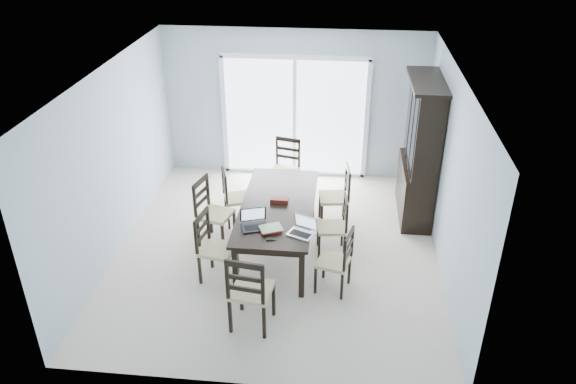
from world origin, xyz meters
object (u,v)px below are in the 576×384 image
chair_end_far (286,162)px  laptop_dark (255,224)px  china_hutch (420,152)px  dining_table (278,209)px  chair_left_far (232,192)px  chair_end_near (249,286)px  laptop_silver (301,231)px  chair_right_far (340,190)px  chair_right_near (340,255)px  game_box (279,200)px  cell_phone (271,239)px  hot_tub (254,124)px  chair_right_mid (338,220)px  chair_left_near (210,240)px  chair_left_mid (209,205)px

chair_end_far → laptop_dark: (-0.15, -2.30, 0.20)m
china_hutch → laptop_dark: (-2.24, -1.87, -0.26)m
dining_table → chair_end_far: (-0.07, 1.68, -0.07)m
chair_left_far → chair_end_near: bearing=-3.8°
chair_left_far → laptop_silver: size_ratio=2.67×
chair_right_far → china_hutch: bearing=-78.4°
chair_right_near → game_box: size_ratio=4.21×
laptop_silver → cell_phone: size_ratio=3.21×
laptop_silver → hot_tub: hot_tub is taller
cell_phone → game_box: game_box is taller
chair_right_far → cell_phone: (-0.83, -1.71, 0.17)m
chair_end_near → chair_right_near: bearing=47.8°
chair_end_near → chair_right_mid: bearing=68.3°
chair_right_mid → chair_right_far: bearing=-6.4°
chair_right_near → cell_phone: (-0.87, -0.05, 0.21)m
chair_left_near → game_box: size_ratio=4.52×
laptop_silver → game_box: (-0.37, 0.80, -0.02)m
laptop_silver → hot_tub: (-1.29, 4.30, -0.32)m
chair_end_near → cell_phone: (0.15, 0.79, 0.12)m
chair_right_mid → chair_end_near: bearing=144.3°
chair_right_mid → hot_tub: size_ratio=0.52×
china_hutch → chair_left_near: (-2.82, -1.96, -0.49)m
dining_table → chair_right_mid: size_ratio=2.15×
china_hutch → chair_end_near: 3.65m
dining_table → chair_right_mid: (0.84, 0.03, -0.13)m
dining_table → chair_left_mid: (-1.01, 0.14, -0.07)m
chair_left_far → chair_right_near: (1.68, -1.50, -0.00)m
chair_right_mid → laptop_dark: (-1.06, -0.65, 0.26)m
chair_right_far → chair_end_near: bearing=150.8°
laptop_silver → laptop_dark: bearing=-166.0°
chair_left_far → laptop_silver: bearing=20.4°
laptop_dark → chair_end_near: bearing=-103.5°
hot_tub → chair_left_far: bearing=-87.6°
laptop_dark → chair_right_mid: bearing=13.5°
laptop_silver → chair_left_mid: bearing=171.4°
chair_right_far → chair_end_near: (-0.98, -2.50, 0.05)m
chair_left_near → chair_end_near: bearing=45.7°
chair_left_near → chair_left_mid: 0.88m
chair_left_mid → chair_right_mid: size_ratio=1.12×
chair_end_far → laptop_dark: chair_end_far is taller
chair_right_near → chair_left_near: bearing=101.3°
chair_right_mid → chair_right_far: chair_right_far is taller
chair_right_mid → hot_tub: bearing=20.3°
cell_phone → game_box: 0.95m
chair_end_near → chair_right_far: bearing=76.7°
chair_left_near → chair_right_near: (1.68, -0.11, -0.04)m
laptop_dark → laptop_silver: (0.60, -0.10, -0.00)m
dining_table → chair_right_far: 1.19m
chair_right_far → dining_table: bearing=126.6°
chair_left_far → dining_table: bearing=29.8°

